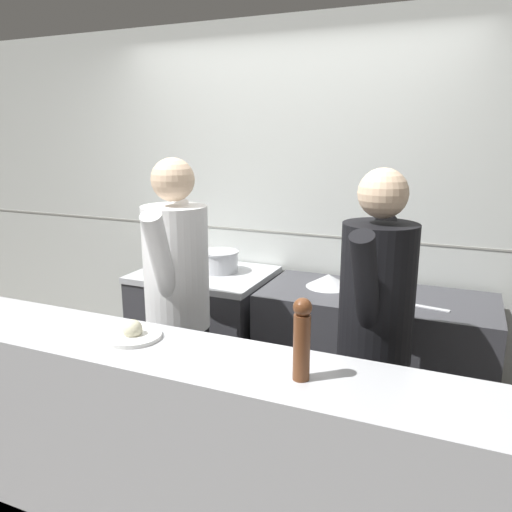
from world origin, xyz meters
The scene contains 12 objects.
ground_plane centered at (0.00, 0.00, 0.00)m, with size 14.00×14.00×0.00m, color #4C4742.
wall_back_tiled centered at (0.00, 1.36, 1.30)m, with size 8.00×0.06×2.60m.
oven_range centered at (-0.47, 0.96, 0.45)m, with size 0.90×0.71×0.90m.
prep_counter centered at (0.72, 0.96, 0.44)m, with size 1.40×0.65×0.89m.
pass_counter centered at (0.26, -0.34, 0.48)m, with size 3.12×0.45×0.96m.
stock_pot centered at (-0.37, 1.01, 0.98)m, with size 0.27×0.27×0.15m.
mixing_bowl_steel centered at (0.41, 1.01, 0.93)m, with size 0.29×0.29×0.08m.
chefs_knife centered at (0.95, 0.85, 0.90)m, with size 0.34×0.08×0.02m.
plated_dish_main centered at (-0.13, -0.30, 0.98)m, with size 0.25×0.25×0.09m.
pepper_mill centered at (0.67, -0.36, 1.12)m, with size 0.07×0.07×0.31m.
chef_head_cook centered at (-0.23, 0.24, 0.96)m, with size 0.42×0.75×1.72m.
chef_sous centered at (0.83, 0.27, 0.94)m, with size 0.37×0.74×1.70m.
Camera 1 is at (1.18, -1.97, 1.84)m, focal length 35.00 mm.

